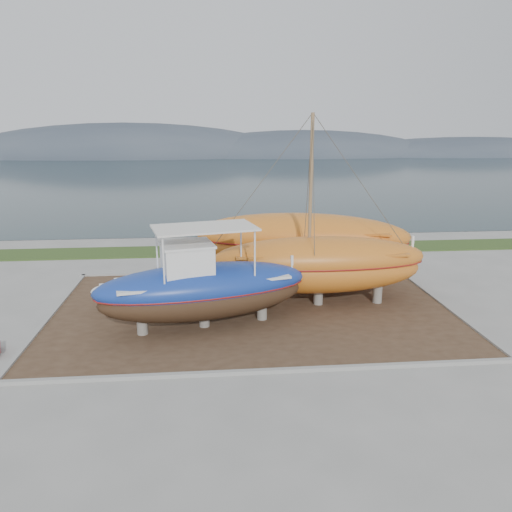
{
  "coord_description": "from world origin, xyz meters",
  "views": [
    {
      "loc": [
        -1.85,
        -17.71,
        8.36
      ],
      "look_at": [
        0.16,
        4.0,
        2.61
      ],
      "focal_mm": 35.0,
      "sensor_mm": 36.0,
      "label": 1
    }
  ],
  "objects_px": {
    "orange_bare_hull": "(301,250)",
    "orange_sailboat": "(321,213)",
    "white_dinghy": "(138,292)",
    "blue_caique": "(203,278)"
  },
  "relations": [
    {
      "from": "white_dinghy",
      "to": "orange_bare_hull",
      "type": "height_order",
      "value": "orange_bare_hull"
    },
    {
      "from": "orange_bare_hull",
      "to": "white_dinghy",
      "type": "bearing_deg",
      "value": -150.33
    },
    {
      "from": "blue_caique",
      "to": "orange_sailboat",
      "type": "bearing_deg",
      "value": 9.43
    },
    {
      "from": "blue_caique",
      "to": "white_dinghy",
      "type": "height_order",
      "value": "blue_caique"
    },
    {
      "from": "orange_sailboat",
      "to": "orange_bare_hull",
      "type": "distance_m",
      "value": 4.12
    },
    {
      "from": "orange_bare_hull",
      "to": "orange_sailboat",
      "type": "bearing_deg",
      "value": -72.71
    },
    {
      "from": "orange_sailboat",
      "to": "orange_bare_hull",
      "type": "bearing_deg",
      "value": 96.1
    },
    {
      "from": "white_dinghy",
      "to": "orange_sailboat",
      "type": "xyz_separation_m",
      "value": [
        8.51,
        -0.61,
        3.76
      ]
    },
    {
      "from": "blue_caique",
      "to": "orange_sailboat",
      "type": "relative_size",
      "value": 0.9
    },
    {
      "from": "blue_caique",
      "to": "orange_bare_hull",
      "type": "height_order",
      "value": "blue_caique"
    }
  ]
}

